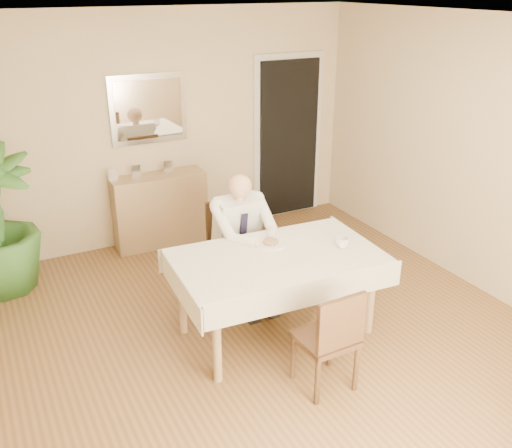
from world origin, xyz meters
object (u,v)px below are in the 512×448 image
chair_far (232,241)px  chair_near (332,336)px  dining_table (277,264)px  coffee_mug (342,243)px  sideboard (160,210)px  seated_man (245,235)px

chair_far → chair_near: 1.73m
dining_table → chair_near: size_ratio=2.10×
dining_table → coffee_mug: bearing=-9.7°
coffee_mug → dining_table: bearing=167.0°
sideboard → coffee_mug: bearing=-67.5°
dining_table → coffee_mug: (0.56, -0.13, 0.13)m
dining_table → sideboard: (-0.29, 2.22, -0.25)m
chair_far → coffee_mug: size_ratio=8.15×
coffee_mug → sideboard: bearing=109.9°
dining_table → chair_far: bearing=93.3°
coffee_mug → sideboard: 2.53m
coffee_mug → chair_far: bearing=119.0°
sideboard → chair_near: bearing=-82.4°
chair_near → seated_man: bearing=87.6°
chair_far → seated_man: size_ratio=0.73×
sideboard → seated_man: bearing=-77.3°
chair_far → sideboard: 1.37m
seated_man → coffee_mug: 0.92m
coffee_mug → sideboard: coffee_mug is taller
seated_man → coffee_mug: (0.56, -0.72, 0.11)m
chair_far → coffee_mug: (0.56, -1.01, 0.29)m
coffee_mug → seated_man: bearing=127.9°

